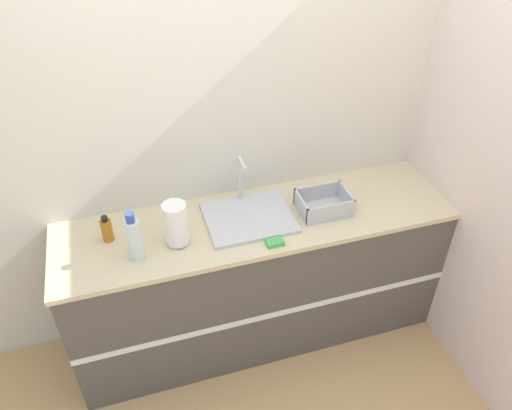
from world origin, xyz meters
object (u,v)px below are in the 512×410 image
Objects in this scene: sink at (248,215)px; bottle_clear at (134,239)px; dish_rack at (324,205)px; bottle_amber at (107,230)px; paper_towel_roll at (176,224)px.

sink reaches higher than bottle_clear.
sink is at bearing 12.52° from bottle_clear.
bottle_amber reaches higher than dish_rack.
bottle_clear is at bearing -175.81° from dish_rack.
sink is at bearing 12.11° from paper_towel_roll.
bottle_clear is (-0.62, -0.14, 0.10)m from sink.
sink reaches higher than paper_towel_roll.
dish_rack is 1.17m from bottle_amber.
dish_rack is at bearing 4.19° from bottle_clear.
sink is 0.75m from bottle_amber.
sink reaches higher than dish_rack.
bottle_amber is at bearing 125.39° from bottle_clear.
bottle_amber is (-1.17, 0.10, 0.03)m from dish_rack.
dish_rack is 1.05m from bottle_clear.
bottle_clear is 1.85× the size of bottle_amber.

